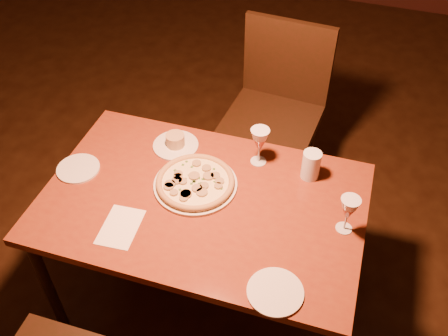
% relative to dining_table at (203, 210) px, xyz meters
% --- Properties ---
extents(floor, '(7.00, 7.00, 0.00)m').
position_rel_dining_table_xyz_m(floor, '(-0.10, -0.08, -0.62)').
color(floor, '#311E10').
rests_on(floor, ground).
extents(dining_table, '(1.29, 0.85, 0.68)m').
position_rel_dining_table_xyz_m(dining_table, '(0.00, 0.00, 0.00)').
color(dining_table, brown).
rests_on(dining_table, floor).
extents(chair_far, '(0.49, 0.49, 0.97)m').
position_rel_dining_table_xyz_m(chair_far, '(0.08, 0.86, -0.07)').
color(chair_far, black).
rests_on(chair_far, floor).
extents(pizza_plate, '(0.34, 0.34, 0.04)m').
position_rel_dining_table_xyz_m(pizza_plate, '(-0.05, 0.06, 0.08)').
color(pizza_plate, silver).
rests_on(pizza_plate, dining_table).
extents(ramekin_saucer, '(0.20, 0.20, 0.06)m').
position_rel_dining_table_xyz_m(ramekin_saucer, '(-0.22, 0.26, 0.08)').
color(ramekin_saucer, silver).
rests_on(ramekin_saucer, dining_table).
extents(wine_glass_far, '(0.08, 0.08, 0.17)m').
position_rel_dining_table_xyz_m(wine_glass_far, '(0.15, 0.28, 0.15)').
color(wine_glass_far, '#BF5A4F').
rests_on(wine_glass_far, dining_table).
extents(wine_glass_right, '(0.07, 0.07, 0.16)m').
position_rel_dining_table_xyz_m(wine_glass_right, '(0.55, 0.04, 0.14)').
color(wine_glass_right, '#BF5A4F').
rests_on(wine_glass_right, dining_table).
extents(water_tumbler, '(0.08, 0.08, 0.13)m').
position_rel_dining_table_xyz_m(water_tumbler, '(0.37, 0.27, 0.12)').
color(water_tumbler, silver).
rests_on(water_tumbler, dining_table).
extents(side_plate_left, '(0.18, 0.18, 0.01)m').
position_rel_dining_table_xyz_m(side_plate_left, '(-0.55, -0.01, 0.06)').
color(side_plate_left, silver).
rests_on(side_plate_left, dining_table).
extents(side_plate_near, '(0.19, 0.19, 0.01)m').
position_rel_dining_table_xyz_m(side_plate_near, '(0.38, -0.31, 0.06)').
color(side_plate_near, silver).
rests_on(side_plate_near, dining_table).
extents(menu_card, '(0.15, 0.21, 0.00)m').
position_rel_dining_table_xyz_m(menu_card, '(-0.24, -0.23, 0.06)').
color(menu_card, white).
rests_on(menu_card, dining_table).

